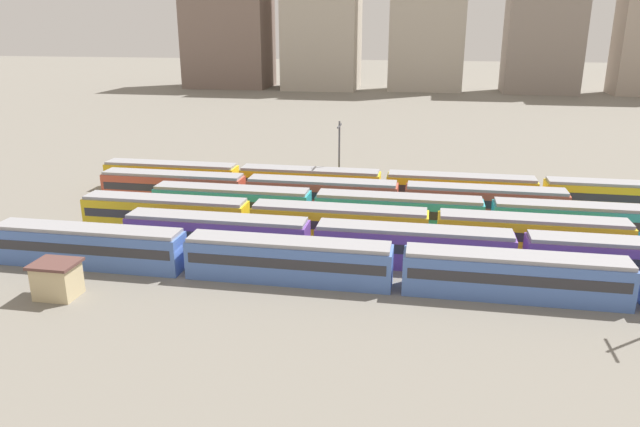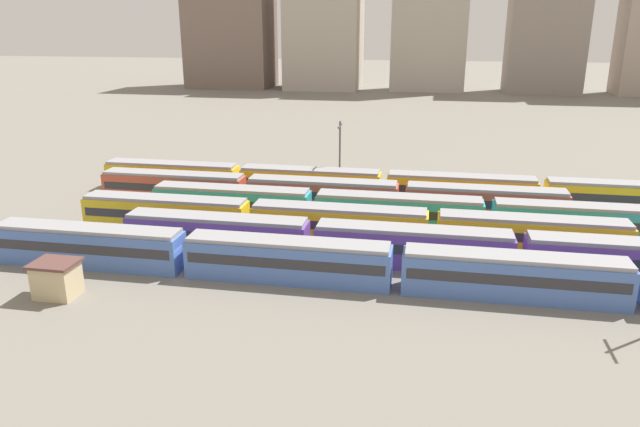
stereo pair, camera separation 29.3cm
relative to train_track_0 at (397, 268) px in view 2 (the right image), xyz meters
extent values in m
plane|color=slate|center=(-20.14, 13.00, -1.90)|extent=(600.00, 600.00, 0.00)
cube|color=#4C70BC|center=(-28.35, 0.00, -0.20)|extent=(18.00, 3.00, 3.40)
cube|color=#2D2D33|center=(-28.35, 0.00, 0.20)|extent=(17.20, 3.06, 0.90)
cube|color=#939399|center=(-28.35, 0.00, 1.67)|extent=(17.60, 2.70, 0.35)
cube|color=#4C70BC|center=(-9.45, 0.00, -0.20)|extent=(18.00, 3.00, 3.40)
cube|color=#2D2D33|center=(-9.45, 0.00, 0.20)|extent=(17.20, 3.06, 0.90)
cube|color=#939399|center=(-9.45, 0.00, 1.67)|extent=(17.60, 2.70, 0.35)
cube|color=#4C70BC|center=(9.45, 0.00, -0.20)|extent=(18.00, 3.00, 3.40)
cube|color=#2D2D33|center=(9.45, 0.00, 0.20)|extent=(17.20, 3.06, 0.90)
cube|color=#939399|center=(9.45, 0.00, 1.67)|extent=(17.60, 2.70, 0.35)
cube|color=#6B429E|center=(-17.80, 5.20, -0.20)|extent=(18.00, 3.00, 3.40)
cube|color=#2D2D33|center=(-17.80, 5.20, 0.20)|extent=(17.20, 3.06, 0.90)
cube|color=#939399|center=(-17.80, 5.20, 1.67)|extent=(17.60, 2.70, 0.35)
cube|color=#6B429E|center=(1.10, 5.20, -0.20)|extent=(18.00, 3.00, 3.40)
cube|color=#2D2D33|center=(1.10, 5.20, 0.20)|extent=(17.20, 3.06, 0.90)
cube|color=#939399|center=(1.10, 5.20, 1.67)|extent=(17.60, 2.70, 0.35)
cube|color=#6B429E|center=(20.00, 5.20, -0.20)|extent=(18.00, 3.00, 3.40)
cube|color=#2D2D33|center=(20.00, 5.20, 0.20)|extent=(17.20, 3.06, 0.90)
cube|color=#939399|center=(20.00, 5.20, 1.67)|extent=(17.60, 2.70, 0.35)
cube|color=yellow|center=(-25.47, 10.40, -0.20)|extent=(18.00, 3.00, 3.40)
cube|color=#2D2D33|center=(-25.47, 10.40, 0.20)|extent=(17.20, 3.06, 0.90)
cube|color=#939399|center=(-25.47, 10.40, 1.67)|extent=(17.60, 2.70, 0.35)
cube|color=yellow|center=(-6.57, 10.40, -0.20)|extent=(18.00, 3.00, 3.40)
cube|color=#2D2D33|center=(-6.57, 10.40, 0.20)|extent=(17.20, 3.06, 0.90)
cube|color=#939399|center=(-6.57, 10.40, 1.67)|extent=(17.60, 2.70, 0.35)
cube|color=yellow|center=(12.33, 10.40, -0.20)|extent=(18.00, 3.00, 3.40)
cube|color=#2D2D33|center=(12.33, 10.40, 0.20)|extent=(17.20, 3.06, 0.90)
cube|color=#939399|center=(12.33, 10.40, 1.67)|extent=(17.60, 2.70, 0.35)
cube|color=teal|center=(-19.73, 15.60, -0.20)|extent=(18.00, 3.00, 3.40)
cube|color=#2D2D33|center=(-19.73, 15.60, 0.20)|extent=(17.20, 3.06, 0.90)
cube|color=#939399|center=(-19.73, 15.60, 1.67)|extent=(17.60, 2.70, 0.35)
cube|color=teal|center=(-0.83, 15.60, -0.20)|extent=(18.00, 3.00, 3.40)
cube|color=#2D2D33|center=(-0.83, 15.60, 0.20)|extent=(17.20, 3.06, 0.90)
cube|color=#939399|center=(-0.83, 15.60, 1.67)|extent=(17.60, 2.70, 0.35)
cube|color=teal|center=(18.07, 15.60, -0.20)|extent=(18.00, 3.00, 3.40)
cube|color=#2D2D33|center=(18.07, 15.60, 0.20)|extent=(17.20, 3.06, 0.90)
cube|color=#939399|center=(18.07, 15.60, 1.67)|extent=(17.60, 2.70, 0.35)
cube|color=#BC4C38|center=(-29.09, 20.80, -0.20)|extent=(18.00, 3.00, 3.40)
cube|color=#2D2D33|center=(-29.09, 20.80, 0.20)|extent=(17.20, 3.06, 0.90)
cube|color=#939399|center=(-29.09, 20.80, 1.67)|extent=(17.60, 2.70, 0.35)
cube|color=#BC4C38|center=(-10.19, 20.80, -0.20)|extent=(18.00, 3.00, 3.40)
cube|color=#2D2D33|center=(-10.19, 20.80, 0.20)|extent=(17.20, 3.06, 0.90)
cube|color=#939399|center=(-10.19, 20.80, 1.67)|extent=(17.60, 2.70, 0.35)
cube|color=#BC4C38|center=(8.71, 20.80, -0.20)|extent=(18.00, 3.00, 3.40)
cube|color=#2D2D33|center=(8.71, 20.80, 0.20)|extent=(17.20, 3.06, 0.90)
cube|color=#939399|center=(8.71, 20.80, 1.67)|extent=(17.60, 2.70, 0.35)
cube|color=yellow|center=(-31.61, 26.00, -0.20)|extent=(18.00, 3.00, 3.40)
cube|color=#2D2D33|center=(-31.61, 26.00, 0.20)|extent=(17.20, 3.06, 0.90)
cube|color=#939399|center=(-31.61, 26.00, 1.67)|extent=(17.60, 2.70, 0.35)
cube|color=yellow|center=(-12.71, 26.00, -0.20)|extent=(18.00, 3.00, 3.40)
cube|color=#2D2D33|center=(-12.71, 26.00, 0.20)|extent=(17.20, 3.06, 0.90)
cube|color=#939399|center=(-12.71, 26.00, 1.67)|extent=(17.60, 2.70, 0.35)
cube|color=yellow|center=(6.19, 26.00, -0.20)|extent=(18.00, 3.00, 3.40)
cube|color=#2D2D33|center=(6.19, 26.00, 0.20)|extent=(17.20, 3.06, 0.90)
cube|color=#939399|center=(6.19, 26.00, 1.67)|extent=(17.60, 2.70, 0.35)
cube|color=yellow|center=(25.09, 26.00, -0.20)|extent=(18.00, 3.00, 3.40)
cube|color=#2D2D33|center=(25.09, 26.00, 0.20)|extent=(17.20, 3.06, 0.90)
cube|color=#939399|center=(25.09, 26.00, 1.67)|extent=(17.60, 2.70, 0.35)
cylinder|color=#4C4C51|center=(-9.34, 28.80, 2.82)|extent=(0.24, 0.24, 9.45)
cube|color=#47474C|center=(-9.34, 28.80, 6.95)|extent=(0.16, 3.20, 0.16)
cube|color=#C6B284|center=(-27.35, -6.61, -0.50)|extent=(3.20, 2.60, 2.80)
cube|color=brown|center=(-27.35, -6.61, 1.02)|extent=(3.60, 3.00, 0.24)
cube|color=#7A665B|center=(-66.25, 154.95, 17.57)|extent=(27.77, 19.24, 38.96)
cube|color=#B2A899|center=(-34.08, 154.95, 20.84)|extent=(23.92, 21.17, 45.48)
cube|color=#B2A899|center=(-0.04, 154.95, 25.52)|extent=(23.40, 12.83, 54.84)
cube|color=gray|center=(35.37, 154.95, 17.74)|extent=(22.46, 16.27, 39.29)
camera|label=1|loc=(1.86, -46.94, 19.76)|focal=33.58mm
camera|label=2|loc=(2.15, -46.89, 19.76)|focal=33.58mm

